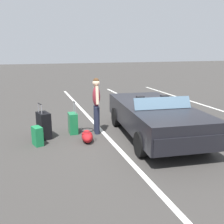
% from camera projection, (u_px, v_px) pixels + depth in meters
% --- Properties ---
extents(ground_plane, '(80.00, 80.00, 0.00)m').
position_uv_depth(ground_plane, '(154.00, 136.00, 7.37)').
color(ground_plane, '#383533').
extents(lot_line_near, '(18.00, 0.12, 0.01)m').
position_uv_depth(lot_line_near, '(111.00, 141.00, 6.98)').
color(lot_line_near, silver).
rests_on(lot_line_near, ground_plane).
extents(lot_line_mid, '(18.00, 0.12, 0.01)m').
position_uv_depth(lot_line_mid, '(195.00, 132.00, 7.80)').
color(lot_line_mid, silver).
rests_on(lot_line_mid, ground_plane).
extents(convertible_car, '(4.30, 2.18, 1.24)m').
position_uv_depth(convertible_car, '(157.00, 119.00, 7.03)').
color(convertible_car, black).
rests_on(convertible_car, ground_plane).
extents(suitcase_large_black, '(0.54, 0.41, 1.01)m').
position_uv_depth(suitcase_large_black, '(44.00, 125.00, 7.16)').
color(suitcase_large_black, black).
rests_on(suitcase_large_black, ground_plane).
extents(suitcase_medium_bright, '(0.40, 0.24, 0.96)m').
position_uv_depth(suitcase_medium_bright, '(73.00, 123.00, 7.58)').
color(suitcase_medium_bright, '#19723F').
rests_on(suitcase_medium_bright, ground_plane).
extents(suitcase_small_carryon, '(0.39, 0.30, 0.50)m').
position_uv_depth(suitcase_small_carryon, '(38.00, 136.00, 6.64)').
color(suitcase_small_carryon, '#19723F').
rests_on(suitcase_small_carryon, ground_plane).
extents(duffel_bag, '(0.67, 0.42, 0.34)m').
position_uv_depth(duffel_bag, '(87.00, 136.00, 6.92)').
color(duffel_bag, red).
rests_on(duffel_bag, ground_plane).
extents(traveler_person, '(0.61, 0.26, 1.65)m').
position_uv_depth(traveler_person, '(96.00, 103.00, 7.47)').
color(traveler_person, '#1E2338').
rests_on(traveler_person, ground_plane).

